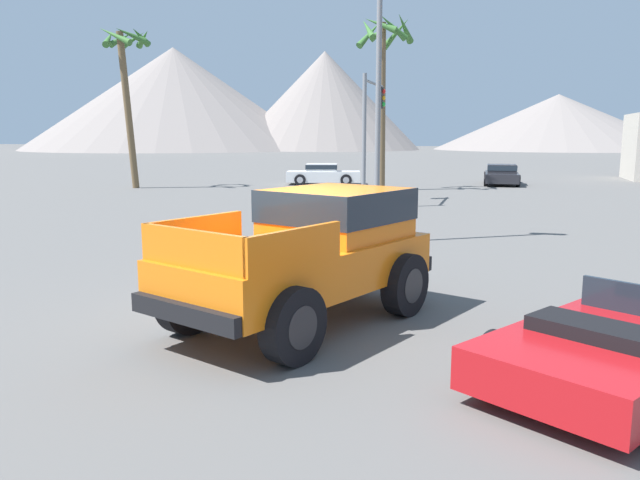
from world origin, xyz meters
name	(u,v)px	position (x,y,z in m)	size (l,w,h in m)	color
ground_plane	(285,317)	(0.00, 0.00, 0.00)	(320.00, 320.00, 0.00)	#5B5956
orange_pickup_truck	(314,248)	(0.48, 0.03, 1.13)	(3.52, 5.03, 1.99)	orange
red_convertible_car	(626,344)	(4.68, -1.24, 0.42)	(3.85, 4.64, 1.03)	#B21419
parked_car_white	(323,174)	(-6.80, 25.99, 0.61)	(4.54, 2.78, 1.20)	white
parked_car_dark	(502,174)	(3.18, 28.82, 0.60)	(2.06, 4.50, 1.17)	#232328
traffic_light_main	(372,116)	(-1.97, 16.34, 3.62)	(0.38, 3.60, 5.16)	slate
street_lamp_post	(379,57)	(0.05, 7.16, 4.78)	(0.90, 0.24, 7.99)	slate
palm_tree_short	(384,61)	(-2.76, 23.01, 6.51)	(2.87, 2.78, 8.76)	brown
palm_tree_leaning	(127,68)	(-15.96, 20.57, 6.31)	(2.70, 2.61, 8.44)	brown
distant_mountain_range	(284,104)	(-39.57, 112.37, 9.07)	(129.06, 72.98, 20.27)	gray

